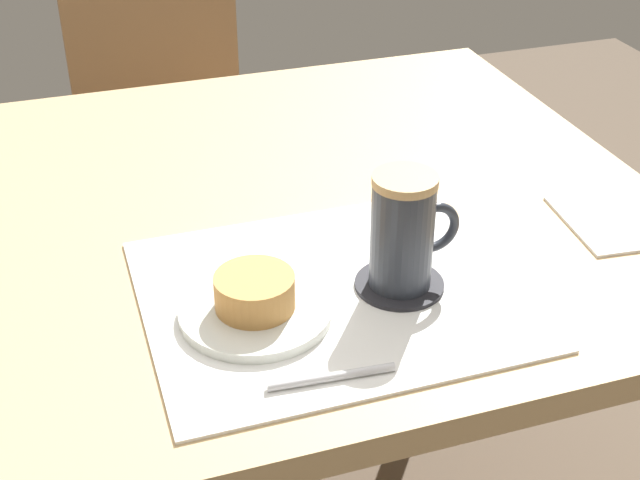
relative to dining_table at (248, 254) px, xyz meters
name	(u,v)px	position (x,y,z in m)	size (l,w,h in m)	color
dining_table	(248,254)	(0.00, 0.00, 0.00)	(1.10, 0.91, 0.73)	tan
wooden_chair	(169,128)	(0.02, 0.84, -0.18)	(0.42, 0.42, 0.86)	#997047
placemat	(331,294)	(0.04, -0.23, 0.08)	(0.42, 0.36, 0.00)	white
pastry_plate	(256,311)	(-0.05, -0.25, 0.09)	(0.17, 0.17, 0.01)	silver
pastry	(255,292)	(-0.05, -0.25, 0.11)	(0.09, 0.09, 0.04)	tan
coffee_coaster	(399,284)	(0.12, -0.24, 0.08)	(0.10, 0.10, 0.01)	#232328
coffee_mug	(404,231)	(0.12, -0.24, 0.15)	(0.10, 0.07, 0.14)	#2D333D
teaspoon	(332,377)	(-0.01, -0.37, 0.09)	(0.01, 0.01, 0.13)	silver
paper_napkin	(622,219)	(0.45, -0.19, 0.08)	(0.15, 0.15, 0.00)	white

